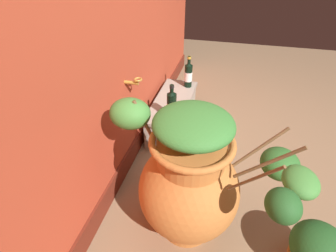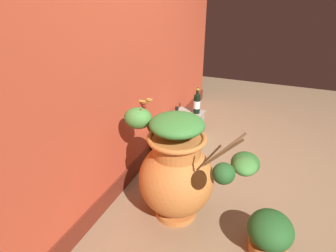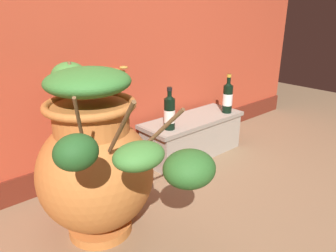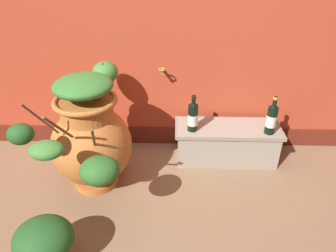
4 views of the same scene
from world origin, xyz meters
name	(u,v)px [view 1 (image 1 of 4)]	position (x,y,z in m)	size (l,w,h in m)	color
ground_plane	(269,191)	(0.00, 0.00, 0.00)	(7.00, 7.00, 0.00)	#896B4C
terracotta_urn	(192,180)	(-0.40, 0.53, 0.42)	(0.62, 1.03, 0.86)	#C17033
stone_ledge	(173,112)	(0.61, 0.88, 0.17)	(0.85, 0.33, 0.31)	#9E9384
wine_bottle_left	(172,104)	(0.32, 0.83, 0.43)	(0.08, 0.08, 0.30)	black
wine_bottle_middle	(188,74)	(0.92, 0.80, 0.44)	(0.08, 0.08, 0.31)	black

